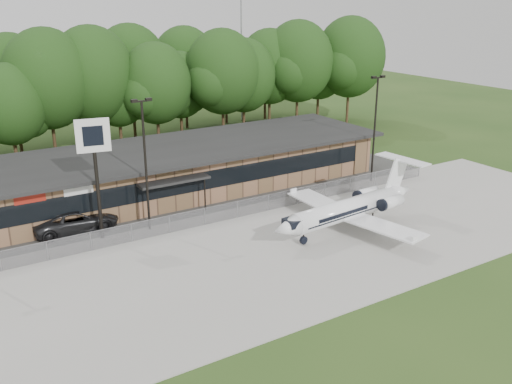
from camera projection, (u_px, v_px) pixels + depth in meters
ground at (337, 305)px, 33.51m from camera, size 160.00×160.00×0.00m
apron at (263, 255)px, 39.91m from camera, size 64.00×18.00×0.08m
parking_lot at (191, 206)px, 49.12m from camera, size 50.00×9.00×0.06m
terminal at (169, 170)px, 51.97m from camera, size 41.00×11.65×4.30m
fence at (216, 214)px, 45.27m from camera, size 46.00×0.04×1.52m
treeline at (102, 86)px, 64.69m from camera, size 72.00×12.00×15.00m
radio_mast at (241, 31)px, 78.87m from camera, size 0.20×0.20×25.00m
light_pole_mid at (145, 156)px, 42.26m from camera, size 1.55×0.30×10.23m
light_pole_right at (375, 121)px, 53.78m from camera, size 1.55×0.30×10.23m
business_jet at (351, 209)px, 43.67m from camera, size 14.52×12.96×4.88m
suv at (75, 220)px, 43.77m from camera, size 6.51×3.08×1.80m
pole_sign at (94, 149)px, 40.34m from camera, size 2.40×0.71×9.12m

